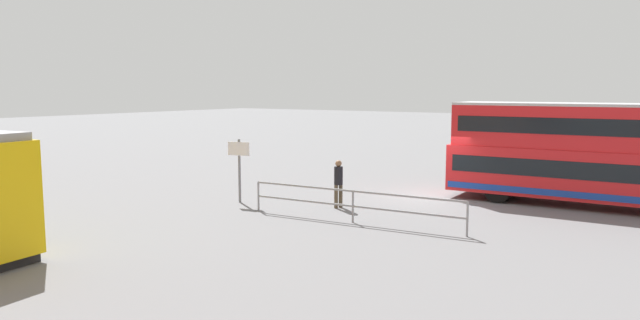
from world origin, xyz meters
The scene contains 5 objects.
ground_plane centered at (0.00, 0.00, 0.00)m, with size 160.00×160.00×0.00m, color slate.
double_decker_bus centered at (-5.63, -1.56, 1.97)m, with size 10.84×2.91×3.85m.
pedestrian_near_railing centered at (2.27, 3.91, 1.03)m, with size 0.40×0.40×1.78m.
pedestrian_railing centered at (0.61, 5.68, 0.74)m, with size 7.63×0.62×1.08m.
info_sign centered at (6.01, 5.14, 1.65)m, with size 0.89×0.25×2.46m.
Camera 1 is at (-8.94, 22.02, 4.37)m, focal length 32.88 mm.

